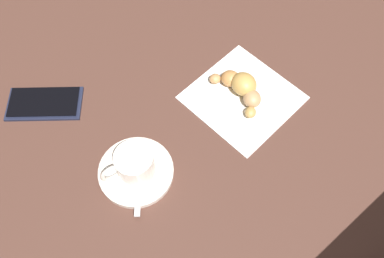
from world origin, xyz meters
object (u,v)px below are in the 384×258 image
object	(u,v)px
saucer	(136,171)
sugar_packet	(123,181)
croissant	(241,87)
napkin	(243,97)
cell_phone	(44,103)
espresso_cup	(133,163)
teaspoon	(140,166)

from	to	relation	value
saucer	sugar_packet	xyz separation A→B (m)	(-0.03, -0.01, 0.01)
sugar_packet	croissant	world-z (taller)	croissant
napkin	cell_phone	bearing A→B (deg)	147.94
saucer	cell_phone	xyz separation A→B (m)	(-0.07, 0.21, -0.00)
napkin	sugar_packet	bearing A→B (deg)	-174.78
croissant	cell_phone	size ratio (longest dim) A/B	0.82
espresso_cup	croissant	xyz separation A→B (m)	(0.24, 0.03, -0.02)
espresso_cup	napkin	xyz separation A→B (m)	(0.24, 0.02, -0.03)
espresso_cup	teaspoon	size ratio (longest dim) A/B	0.79
espresso_cup	cell_phone	size ratio (longest dim) A/B	0.60
saucer	croissant	distance (m)	0.24
saucer	sugar_packet	bearing A→B (deg)	-167.41
napkin	espresso_cup	bearing A→B (deg)	-176.08
teaspoon	sugar_packet	world-z (taller)	teaspoon
sugar_packet	napkin	distance (m)	0.26
napkin	cell_phone	world-z (taller)	cell_phone
espresso_cup	sugar_packet	distance (m)	0.04
napkin	croissant	distance (m)	0.02
croissant	cell_phone	world-z (taller)	croissant
espresso_cup	napkin	bearing A→B (deg)	3.92
espresso_cup	teaspoon	distance (m)	0.02
espresso_cup	saucer	bearing A→B (deg)	-81.28
sugar_packet	croissant	distance (m)	0.27
sugar_packet	croissant	bearing A→B (deg)	70.63
sugar_packet	napkin	bearing A→B (deg)	68.31
teaspoon	napkin	bearing A→B (deg)	4.33
saucer	teaspoon	size ratio (longest dim) A/B	1.10
saucer	croissant	world-z (taller)	croissant
sugar_packet	napkin	world-z (taller)	sugar_packet
napkin	cell_phone	xyz separation A→B (m)	(-0.30, 0.19, 0.00)
napkin	saucer	bearing A→B (deg)	-175.63
teaspoon	croissant	world-z (taller)	croissant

